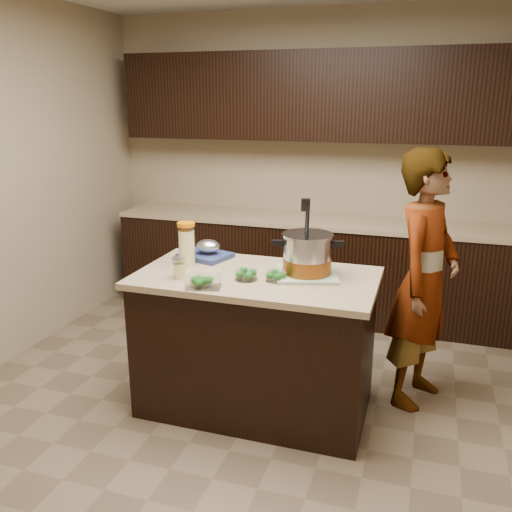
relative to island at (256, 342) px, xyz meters
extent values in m
plane|color=brown|center=(0.00, 0.00, -0.45)|extent=(4.00, 4.00, 0.00)
cube|color=tan|center=(0.00, 2.00, 0.90)|extent=(4.00, 0.04, 2.70)
cube|color=tan|center=(0.00, -2.00, 0.90)|extent=(4.00, 0.04, 2.70)
cube|color=black|center=(0.00, 1.70, -0.02)|extent=(3.60, 0.60, 0.86)
cube|color=tan|center=(0.00, 1.70, 0.43)|extent=(3.60, 0.63, 0.04)
cube|color=black|center=(0.00, 1.82, 1.50)|extent=(3.60, 0.35, 0.75)
cube|color=black|center=(0.00, 0.00, -0.02)|extent=(1.40, 0.75, 0.86)
cube|color=tan|center=(0.00, 0.00, 0.43)|extent=(1.46, 0.81, 0.04)
cube|color=#5F8D66|center=(0.30, 0.08, 0.46)|extent=(0.45, 0.45, 0.02)
cylinder|color=#B7B7BC|center=(0.30, 0.08, 0.58)|extent=(0.35, 0.35, 0.23)
cylinder|color=brown|center=(0.30, 0.08, 0.51)|extent=(0.36, 0.36, 0.09)
cylinder|color=#B7B7BC|center=(0.30, 0.08, 0.70)|extent=(0.38, 0.38, 0.02)
cube|color=black|center=(0.12, 0.03, 0.65)|extent=(0.08, 0.05, 0.03)
cube|color=black|center=(0.47, 0.13, 0.65)|extent=(0.08, 0.05, 0.03)
cylinder|color=black|center=(0.30, 0.05, 0.77)|extent=(0.06, 0.12, 0.28)
cylinder|color=#EADA8F|center=(-0.49, 0.06, 0.56)|extent=(0.12, 0.12, 0.23)
cylinder|color=white|center=(-0.49, 0.06, 0.58)|extent=(0.13, 0.13, 0.26)
cylinder|color=#DB6A04|center=(-0.49, 0.06, 0.71)|extent=(0.14, 0.14, 0.02)
cylinder|color=#EADA8F|center=(-0.42, -0.20, 0.49)|extent=(0.08, 0.08, 0.09)
cylinder|color=white|center=(-0.42, -0.20, 0.51)|extent=(0.09, 0.09, 0.12)
cylinder|color=silver|center=(-0.42, -0.20, 0.57)|extent=(0.10, 0.10, 0.02)
cylinder|color=silver|center=(-0.03, -0.10, 0.48)|extent=(0.17, 0.17, 0.06)
cylinder|color=silver|center=(0.15, -0.07, 0.48)|extent=(0.14, 0.14, 0.06)
cube|color=silver|center=(-0.22, -0.31, 0.48)|extent=(0.23, 0.19, 0.07)
cube|color=navy|center=(-0.44, 0.24, 0.46)|extent=(0.37, 0.33, 0.03)
ellipsoid|color=silver|center=(-0.42, 0.25, 0.52)|extent=(0.16, 0.13, 0.09)
imported|color=gray|center=(0.98, 0.43, 0.37)|extent=(0.57, 0.70, 1.65)
camera|label=1|loc=(0.96, -2.98, 1.48)|focal=38.00mm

